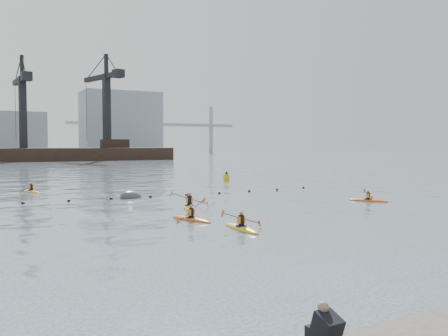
# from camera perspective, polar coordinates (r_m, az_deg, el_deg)

# --- Properties ---
(ground) EXTENTS (400.00, 400.00, 0.00)m
(ground) POSITION_cam_1_polar(r_m,az_deg,el_deg) (17.04, 13.71, -11.13)
(ground) COLOR #323B49
(ground) RESTS_ON ground
(float_line) EXTENTS (33.24, 0.73, 0.24)m
(float_line) POSITION_cam_1_polar(r_m,az_deg,el_deg) (36.62, -11.20, -3.53)
(float_line) COLOR black
(float_line) RESTS_ON ground
(barge_pier) EXTENTS (72.00, 19.30, 29.50)m
(barge_pier) POSITION_cam_1_polar(r_m,az_deg,el_deg) (122.79, -23.06, 1.65)
(barge_pier) COLOR black
(barge_pier) RESTS_ON ground
(skyline) EXTENTS (141.00, 28.00, 22.00)m
(skyline) POSITION_cam_1_polar(r_m,az_deg,el_deg) (163.19, -23.50, 4.48)
(skyline) COLOR gray
(skyline) RESTS_ON ground
(kayaker_0) EXTENTS (2.03, 3.01, 1.24)m
(kayaker_0) POSITION_cam_1_polar(r_m,az_deg,el_deg) (25.69, -3.97, -6.09)
(kayaker_0) COLOR #C25212
(kayaker_0) RESTS_ON ground
(kayaker_1) EXTENTS (2.16, 3.16, 1.13)m
(kayaker_1) POSITION_cam_1_polar(r_m,az_deg,el_deg) (22.96, 2.09, -7.16)
(kayaker_1) COLOR gold
(kayaker_1) RESTS_ON ground
(kayaker_3) EXTENTS (2.37, 3.63, 1.30)m
(kayaker_3) POSITION_cam_1_polar(r_m,az_deg,el_deg) (30.40, -4.17, -4.65)
(kayaker_3) COLOR orange
(kayaker_3) RESTS_ON ground
(kayaker_4) EXTENTS (1.85, 2.77, 1.09)m
(kayaker_4) POSITION_cam_1_polar(r_m,az_deg,el_deg) (35.59, 16.94, -3.70)
(kayaker_4) COLOR #C15012
(kayaker_4) RESTS_ON ground
(kayaker_5) EXTENTS (2.01, 3.01, 1.14)m
(kayaker_5) POSITION_cam_1_polar(r_m,az_deg,el_deg) (43.65, -22.17, -2.58)
(kayaker_5) COLOR orange
(kayaker_5) RESTS_ON ground
(mooring_buoy) EXTENTS (2.54, 2.05, 1.44)m
(mooring_buoy) POSITION_cam_1_polar(r_m,az_deg,el_deg) (36.99, -11.06, -3.52)
(mooring_buoy) COLOR #393B3D
(mooring_buoy) RESTS_ON ground
(nav_buoy) EXTENTS (0.69, 0.69, 1.26)m
(nav_buoy) POSITION_cam_1_polar(r_m,az_deg,el_deg) (52.75, 0.30, -1.14)
(nav_buoy) COLOR gold
(nav_buoy) RESTS_ON ground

